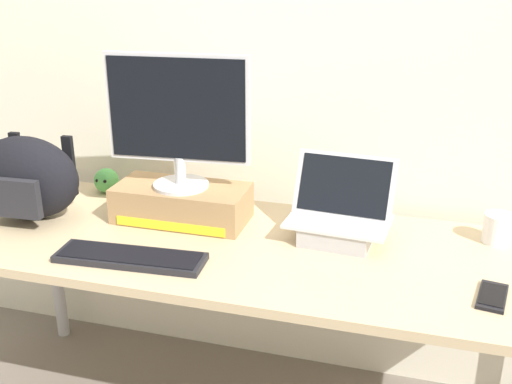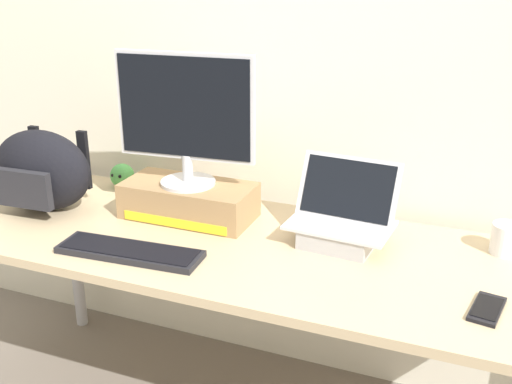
% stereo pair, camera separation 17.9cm
% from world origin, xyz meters
% --- Properties ---
extents(back_wall, '(7.00, 0.10, 2.60)m').
position_xyz_m(back_wall, '(0.00, 0.46, 1.30)').
color(back_wall, silver).
rests_on(back_wall, ground).
extents(desk, '(2.07, 0.72, 0.71)m').
position_xyz_m(desk, '(0.00, 0.00, 0.65)').
color(desk, tan).
rests_on(desk, ground).
extents(toner_box_yellow, '(0.46, 0.22, 0.12)m').
position_xyz_m(toner_box_yellow, '(-0.30, 0.12, 0.77)').
color(toner_box_yellow, '#9E7A51').
rests_on(toner_box_yellow, desk).
extents(desktop_monitor, '(0.48, 0.19, 0.45)m').
position_xyz_m(desktop_monitor, '(-0.30, 0.12, 1.07)').
color(desktop_monitor, silver).
rests_on(desktop_monitor, toner_box_yellow).
extents(open_laptop, '(0.34, 0.24, 0.26)m').
position_xyz_m(open_laptop, '(0.25, 0.11, 0.77)').
color(open_laptop, '#ADADB2').
rests_on(open_laptop, desk).
extents(external_keyboard, '(0.46, 0.16, 0.02)m').
position_xyz_m(external_keyboard, '(-0.33, -0.21, 0.72)').
color(external_keyboard, black).
rests_on(external_keyboard, desk).
extents(messenger_backpack, '(0.39, 0.26, 0.29)m').
position_xyz_m(messenger_backpack, '(-0.82, -0.01, 0.86)').
color(messenger_backpack, black).
rests_on(messenger_backpack, desk).
extents(coffee_mug, '(0.13, 0.09, 0.10)m').
position_xyz_m(coffee_mug, '(0.74, 0.23, 0.76)').
color(coffee_mug, silver).
rests_on(coffee_mug, desk).
extents(cell_phone, '(0.10, 0.16, 0.01)m').
position_xyz_m(cell_phone, '(0.70, -0.14, 0.72)').
color(cell_phone, black).
rests_on(cell_phone, desk).
extents(plush_toy, '(0.10, 0.10, 0.10)m').
position_xyz_m(plush_toy, '(-0.68, 0.29, 0.76)').
color(plush_toy, '#56B256').
rests_on(plush_toy, desk).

